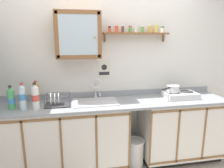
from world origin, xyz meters
The scene contains 18 objects.
back_wall centered at (0.00, 0.69, 1.35)m, with size 3.71×0.07×2.67m.
lower_cabinet_run centered at (-0.71, 0.38, 0.45)m, with size 1.68×0.58×0.89m.
lower_cabinet_run_right centered at (0.96, 0.38, 0.45)m, with size 1.16×0.58×0.89m.
countertop centered at (0.00, 0.38, 0.91)m, with size 3.07×0.60×0.03m, color gray.
backsplash centered at (0.00, 0.65, 0.96)m, with size 3.07×0.02×0.08m, color gray.
sink centered at (-0.27, 0.41, 0.90)m, with size 0.58×0.43×0.41m.
hot_plate_stove centered at (0.93, 0.39, 0.96)m, with size 0.45×0.29×0.08m.
saucepan centered at (0.82, 0.41, 1.06)m, with size 0.31×0.24×0.10m.
bottle_detergent_teal_0 centered at (-1.15, 0.41, 1.02)m, with size 0.06×0.06×0.22m.
bottle_juice_amber_1 centered at (-1.01, 0.48, 1.06)m, with size 0.08×0.08×0.30m.
bottle_opaque_white_2 centered at (-0.98, 0.27, 1.07)m, with size 0.08×0.08×0.32m.
bottle_soda_green_3 centered at (-1.27, 0.34, 1.05)m, with size 0.08×0.08×0.28m.
bottle_water_clear_4 centered at (-1.13, 0.29, 1.07)m, with size 0.08×0.08×0.32m.
dish_rack centered at (-0.75, 0.37, 0.96)m, with size 0.31×0.24×0.16m.
wall_cabinet centered at (-0.46, 0.50, 1.78)m, with size 0.55×0.34×0.57m.
spice_shelf centered at (0.33, 0.59, 1.82)m, with size 0.91×0.14×0.23m.
warning_sign centered at (-0.11, 0.66, 1.31)m, with size 0.17×0.01×0.25m.
trash_bin centered at (0.26, 0.29, 0.20)m, with size 0.27×0.27×0.39m.
Camera 1 is at (-0.52, -2.12, 1.74)m, focal length 32.34 mm.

